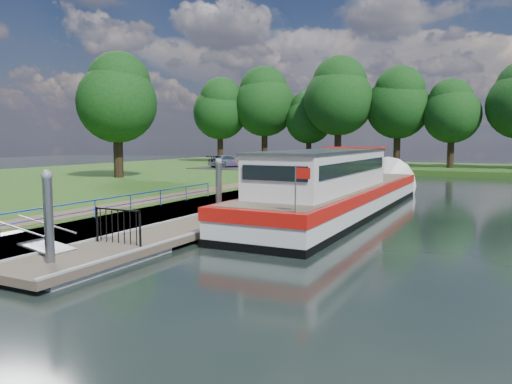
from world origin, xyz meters
The scene contains 16 objects.
ground centered at (0.00, 0.00, 0.00)m, with size 160.00×160.00×0.00m, color black.
riverbank centered at (-18.00, 15.00, 0.39)m, with size 32.00×90.00×0.78m, color #264E16.
bank_edge centered at (-2.55, 15.00, 0.39)m, with size 1.10×90.00×0.78m, color #473D2D.
footpath centered at (-4.40, 8.00, 0.80)m, with size 1.60×40.00×0.05m, color brown.
carpark centered at (-11.00, 38.00, 0.81)m, with size 14.00×12.00×0.06m, color black.
blue_fence centered at (-2.75, 3.00, 1.31)m, with size 0.04×18.04×0.72m.
pontoon centered at (0.00, 13.00, 0.18)m, with size 2.50×30.00×0.56m.
mooring_piles centered at (0.00, 13.00, 1.28)m, with size 0.30×27.30×3.55m.
gangway centered at (-1.85, 0.50, 0.63)m, with size 2.58×1.00×0.92m.
gate_panel centered at (0.00, 2.20, 1.15)m, with size 1.85×0.05×1.15m.
barge centered at (3.60, 14.88, 1.09)m, with size 4.36×21.15×4.78m.
horizon_trees centered at (-1.61, 48.68, 7.95)m, with size 54.38×10.03×12.87m.
bank_tree_a centered at (-15.99, 20.08, 7.02)m, with size 6.12×6.12×9.72m.
car_a centered at (-8.61, 37.02, 1.37)m, with size 1.27×3.16×1.08m, color #999999.
car_b centered at (-9.83, 36.71, 1.49)m, with size 1.40×4.00×1.32m, color #999999.
car_c centered at (-15.18, 35.45, 1.46)m, with size 1.75×4.31×1.25m, color #999999.
Camera 1 is at (11.09, -9.95, 3.78)m, focal length 35.00 mm.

